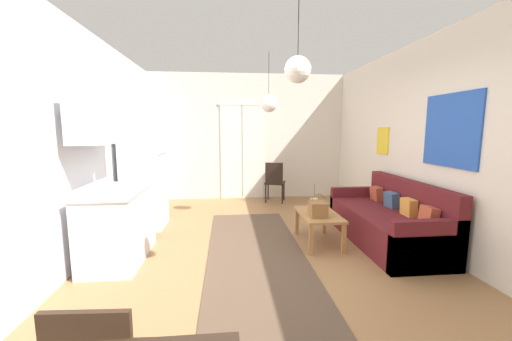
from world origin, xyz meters
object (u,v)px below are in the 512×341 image
object	(u,v)px
coffee_table	(319,217)
accent_chair	(275,180)
handbag	(318,209)
couch	(389,222)
refrigerator	(144,173)
pendant_lamp_far	(269,103)
bamboo_vase	(314,204)
pendant_lamp_near	(298,70)

from	to	relation	value
coffee_table	accent_chair	xyz separation A→B (m)	(-0.24, 2.41, 0.12)
handbag	accent_chair	size ratio (longest dim) A/B	0.35
coffee_table	handbag	size ratio (longest dim) A/B	2.78
couch	refrigerator	distance (m)	3.82
coffee_table	refrigerator	world-z (taller)	refrigerator
coffee_table	accent_chair	distance (m)	2.42
handbag	refrigerator	size ratio (longest dim) A/B	0.17
handbag	pendant_lamp_far	xyz separation A→B (m)	(-0.52, 1.18, 1.49)
handbag	pendant_lamp_far	bearing A→B (deg)	113.52
coffee_table	pendant_lamp_far	distance (m)	2.04
handbag	refrigerator	world-z (taller)	refrigerator
bamboo_vase	couch	bearing A→B (deg)	-12.65
coffee_table	pendant_lamp_near	distance (m)	2.27
accent_chair	pendant_lamp_near	world-z (taller)	pendant_lamp_near
bamboo_vase	accent_chair	xyz separation A→B (m)	(-0.22, 2.25, -0.03)
couch	coffee_table	bearing A→B (deg)	175.84
couch	bamboo_vase	bearing A→B (deg)	167.35
coffee_table	bamboo_vase	xyz separation A→B (m)	(-0.02, 0.16, 0.15)
refrigerator	bamboo_vase	bearing A→B (deg)	-17.71
accent_chair	pendant_lamp_far	size ratio (longest dim) A/B	0.92
couch	accent_chair	distance (m)	2.79
refrigerator	pendant_lamp_near	distance (m)	3.26
coffee_table	handbag	bearing A→B (deg)	-112.69
pendant_lamp_near	pendant_lamp_far	size ratio (longest dim) A/B	0.87
bamboo_vase	handbag	world-z (taller)	bamboo_vase
accent_chair	refrigerator	bearing A→B (deg)	47.76
refrigerator	pendant_lamp_far	distance (m)	2.34
bamboo_vase	accent_chair	world-z (taller)	accent_chair
refrigerator	pendant_lamp_far	xyz separation A→B (m)	(2.04, 0.07, 1.14)
refrigerator	pendant_lamp_near	xyz separation A→B (m)	(1.97, -2.29, 1.23)
bamboo_vase	handbag	bearing A→B (deg)	-96.90
bamboo_vase	accent_chair	distance (m)	2.26
refrigerator	pendant_lamp_far	world-z (taller)	pendant_lamp_far
pendant_lamp_near	pendant_lamp_far	xyz separation A→B (m)	(0.07, 2.36, -0.09)
couch	handbag	distance (m)	1.09
refrigerator	coffee_table	bearing A→B (deg)	-20.66
bamboo_vase	refrigerator	world-z (taller)	refrigerator
refrigerator	pendant_lamp_near	world-z (taller)	pendant_lamp_near
coffee_table	pendant_lamp_far	world-z (taller)	pendant_lamp_far
couch	handbag	size ratio (longest dim) A/B	6.44
coffee_table	handbag	xyz separation A→B (m)	(-0.06, -0.13, 0.16)
couch	bamboo_vase	xyz separation A→B (m)	(-1.03, 0.23, 0.23)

